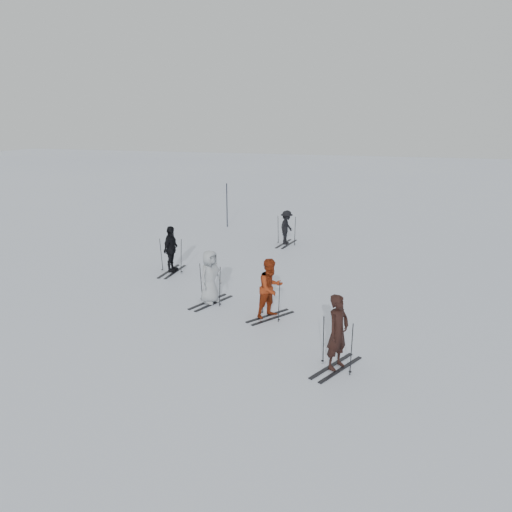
{
  "coord_description": "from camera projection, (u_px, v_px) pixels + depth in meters",
  "views": [
    {
      "loc": [
        4.81,
        -14.43,
        5.54
      ],
      "look_at": [
        0.0,
        1.0,
        1.0
      ],
      "focal_mm": 35.0,
      "sensor_mm": 36.0,
      "label": 1
    }
  ],
  "objects": [
    {
      "name": "ground",
      "position": [
        247.0,
        294.0,
        16.14
      ],
      "size": [
        120.0,
        120.0,
        0.0
      ],
      "primitive_type": "plane",
      "color": "silver",
      "rests_on": "ground"
    },
    {
      "name": "skier_near_dark",
      "position": [
        338.0,
        333.0,
        11.14
      ],
      "size": [
        0.65,
        0.75,
        1.74
      ],
      "primitive_type": "imported",
      "rotation": [
        0.0,
        0.0,
        1.12
      ],
      "color": "black",
      "rests_on": "ground"
    },
    {
      "name": "skier_red",
      "position": [
        271.0,
        289.0,
        14.01
      ],
      "size": [
        1.0,
        1.05,
        1.71
      ],
      "primitive_type": "imported",
      "rotation": [
        0.0,
        0.0,
        0.99
      ],
      "color": "maroon",
      "rests_on": "ground"
    },
    {
      "name": "skier_grey",
      "position": [
        210.0,
        278.0,
        15.13
      ],
      "size": [
        0.77,
        0.93,
        1.64
      ],
      "primitive_type": "imported",
      "rotation": [
        0.0,
        0.0,
        1.22
      ],
      "color": "#9FA5A8",
      "rests_on": "ground"
    },
    {
      "name": "skier_uphill_left",
      "position": [
        171.0,
        250.0,
        18.17
      ],
      "size": [
        0.44,
        1.0,
        1.69
      ],
      "primitive_type": "imported",
      "rotation": [
        0.0,
        0.0,
        1.59
      ],
      "color": "black",
      "rests_on": "ground"
    },
    {
      "name": "skier_uphill_far",
      "position": [
        287.0,
        228.0,
        22.18
      ],
      "size": [
        0.68,
        1.04,
        1.5
      ],
      "primitive_type": "imported",
      "rotation": [
        0.0,
        0.0,
        1.43
      ],
      "color": "black",
      "rests_on": "ground"
    },
    {
      "name": "skis_near_dark",
      "position": [
        337.0,
        343.0,
        11.21
      ],
      "size": [
        1.91,
        1.54,
        1.23
      ],
      "primitive_type": null,
      "rotation": [
        0.0,
        0.0,
        1.12
      ],
      "color": "black",
      "rests_on": "ground"
    },
    {
      "name": "skis_red",
      "position": [
        270.0,
        298.0,
        14.09
      ],
      "size": [
        1.82,
        1.6,
        1.18
      ],
      "primitive_type": null,
      "rotation": [
        0.0,
        0.0,
        0.99
      ],
      "color": "black",
      "rests_on": "ground"
    },
    {
      "name": "skis_grey",
      "position": [
        210.0,
        284.0,
        15.18
      ],
      "size": [
        1.93,
        1.45,
        1.26
      ],
      "primitive_type": null,
      "rotation": [
        0.0,
        0.0,
        1.22
      ],
      "color": "black",
      "rests_on": "ground"
    },
    {
      "name": "skis_uphill_left",
      "position": [
        171.0,
        255.0,
        18.23
      ],
      "size": [
        1.8,
        0.98,
        1.3
      ],
      "primitive_type": null,
      "rotation": [
        0.0,
        0.0,
        1.59
      ],
      "color": "black",
      "rests_on": "ground"
    },
    {
      "name": "skis_uphill_far",
      "position": [
        287.0,
        230.0,
        22.2
      ],
      "size": [
        1.92,
        1.19,
        1.32
      ],
      "primitive_type": null,
      "rotation": [
        0.0,
        0.0,
        1.43
      ],
      "color": "black",
      "rests_on": "ground"
    },
    {
      "name": "piste_marker",
      "position": [
        227.0,
        205.0,
        25.59
      ],
      "size": [
        0.06,
        0.06,
        2.26
      ],
      "primitive_type": "cylinder",
      "rotation": [
        0.0,
        0.0,
        0.36
      ],
      "color": "black",
      "rests_on": "ground"
    }
  ]
}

